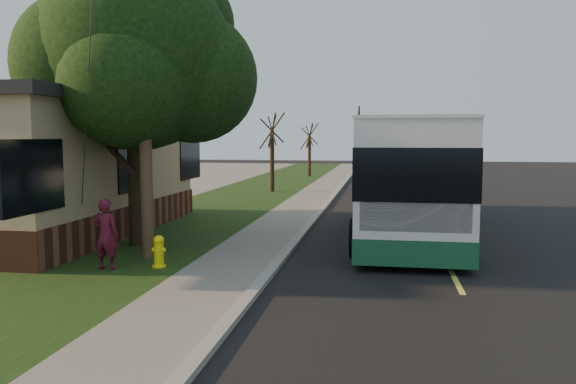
% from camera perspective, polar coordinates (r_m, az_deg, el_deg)
% --- Properties ---
extents(ground, '(120.00, 120.00, 0.00)m').
position_cam_1_polar(ground, '(12.60, -1.82, -8.38)').
color(ground, black).
rests_on(ground, ground).
extents(road, '(8.00, 80.00, 0.01)m').
position_cam_1_polar(road, '(22.25, 13.54, -2.38)').
color(road, black).
rests_on(road, ground).
extents(curb, '(0.25, 80.00, 0.12)m').
position_cam_1_polar(curb, '(22.32, 3.24, -2.07)').
color(curb, gray).
rests_on(curb, ground).
extents(sidewalk, '(2.00, 80.00, 0.08)m').
position_cam_1_polar(sidewalk, '(22.45, 0.70, -2.06)').
color(sidewalk, slate).
rests_on(sidewalk, ground).
extents(grass_verge, '(5.00, 80.00, 0.07)m').
position_cam_1_polar(grass_verge, '(23.24, -7.86, -1.87)').
color(grass_verge, black).
rests_on(grass_verge, ground).
extents(fire_hydrant, '(0.32, 0.32, 0.74)m').
position_cam_1_polar(fire_hydrant, '(13.25, -12.98, -5.90)').
color(fire_hydrant, '#FFEC0D').
rests_on(fire_hydrant, grass_verge).
extents(utility_pole, '(2.86, 3.21, 9.07)m').
position_cam_1_polar(utility_pole, '(14.27, -14.48, 11.82)').
color(utility_pole, '#473321').
rests_on(utility_pole, ground).
extents(leafy_tree, '(6.30, 6.00, 7.80)m').
position_cam_1_polar(leafy_tree, '(16.18, -14.96, 12.97)').
color(leafy_tree, black).
rests_on(leafy_tree, grass_verge).
extents(bare_tree_near, '(1.38, 1.21, 4.31)m').
position_cam_1_polar(bare_tree_near, '(30.57, -1.62, 3.96)').
color(bare_tree_near, black).
rests_on(bare_tree_near, grass_verge).
extents(bare_tree_far, '(1.38, 1.21, 4.03)m').
position_cam_1_polar(bare_tree_far, '(42.34, 2.20, 4.23)').
color(bare_tree_far, black).
rests_on(bare_tree_far, grass_verge).
extents(traffic_signal, '(0.18, 0.22, 5.50)m').
position_cam_1_polar(traffic_signal, '(46.02, 7.19, 5.74)').
color(traffic_signal, '#2D2D30').
rests_on(traffic_signal, ground).
extents(transit_bus, '(3.01, 13.05, 3.53)m').
position_cam_1_polar(transit_bus, '(18.91, 11.74, 1.98)').
color(transit_bus, silver).
rests_on(transit_bus, ground).
extents(skateboarder, '(0.60, 0.41, 1.61)m').
position_cam_1_polar(skateboarder, '(13.25, -18.02, -4.09)').
color(skateboarder, '#501023').
rests_on(skateboarder, grass_verge).
extents(skateboard_main, '(0.61, 0.85, 0.08)m').
position_cam_1_polar(skateboard_main, '(15.59, -13.89, -5.33)').
color(skateboard_main, black).
rests_on(skateboard_main, grass_verge).
extents(dumpster, '(1.92, 1.74, 1.38)m').
position_cam_1_polar(dumpster, '(21.52, -21.92, -0.95)').
color(dumpster, black).
rests_on(dumpster, building_lot).
extents(distant_car, '(2.11, 4.99, 1.68)m').
position_cam_1_polar(distant_car, '(38.27, 10.65, 2.24)').
color(distant_car, black).
rests_on(distant_car, ground).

